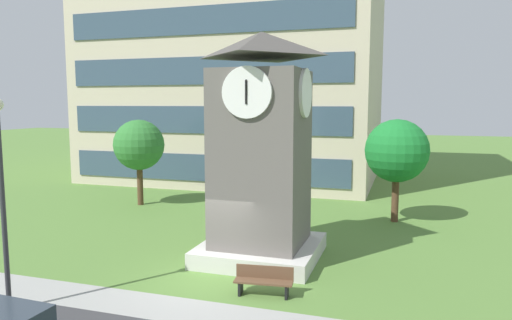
% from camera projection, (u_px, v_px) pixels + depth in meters
% --- Properties ---
extents(ground_plane, '(160.00, 160.00, 0.00)m').
position_uv_depth(ground_plane, '(206.00, 281.00, 15.63)').
color(ground_plane, '#567F38').
extents(kerb_strip, '(120.00, 1.60, 0.01)m').
position_uv_depth(kerb_strip, '(174.00, 309.00, 13.49)').
color(kerb_strip, '#9E9E99').
rests_on(kerb_strip, ground).
extents(office_building, '(21.29, 15.11, 22.40)m').
position_uv_depth(office_building, '(240.00, 36.00, 37.35)').
color(office_building, beige).
rests_on(office_building, ground).
extents(clock_tower, '(4.30, 4.30, 8.45)m').
position_uv_depth(clock_tower, '(261.00, 162.00, 17.56)').
color(clock_tower, '#605B56').
rests_on(clock_tower, ground).
extents(park_bench, '(1.84, 0.69, 0.88)m').
position_uv_depth(park_bench, '(264.00, 281.00, 14.44)').
color(park_bench, brown).
rests_on(park_bench, ground).
extents(street_lamp, '(0.36, 0.36, 6.01)m').
position_uv_depth(street_lamp, '(1.00, 182.00, 12.97)').
color(street_lamp, '#333338').
rests_on(street_lamp, ground).
extents(tree_by_building, '(2.90, 2.90, 4.95)m').
position_uv_depth(tree_by_building, '(139.00, 145.00, 27.06)').
color(tree_by_building, '#513823').
rests_on(tree_by_building, ground).
extents(tree_streetside, '(3.11, 3.11, 5.11)m').
position_uv_depth(tree_streetside, '(397.00, 151.00, 23.11)').
color(tree_streetside, '#513823').
rests_on(tree_streetside, ground).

